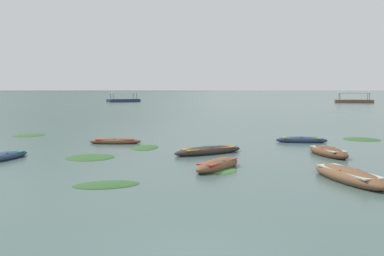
{
  "coord_description": "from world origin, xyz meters",
  "views": [
    {
      "loc": [
        -0.6,
        -7.93,
        3.29
      ],
      "look_at": [
        2.01,
        26.93,
        0.18
      ],
      "focal_mm": 41.16,
      "sensor_mm": 36.0,
      "label": 1
    }
  ],
  "objects_px": {
    "rowboat_8": "(218,165)",
    "rowboat_4": "(115,141)",
    "rowboat_5": "(2,157)",
    "rowboat_3": "(349,176)",
    "rowboat_1": "(328,152)",
    "rowboat_7": "(302,140)",
    "rowboat_0": "(208,151)",
    "ferry_2": "(124,100)",
    "ferry_1": "(354,101)"
  },
  "relations": [
    {
      "from": "rowboat_3",
      "to": "ferry_2",
      "type": "relative_size",
      "value": 0.49
    },
    {
      "from": "rowboat_5",
      "to": "rowboat_8",
      "type": "relative_size",
      "value": 1.12
    },
    {
      "from": "rowboat_1",
      "to": "rowboat_7",
      "type": "height_order",
      "value": "rowboat_1"
    },
    {
      "from": "rowboat_3",
      "to": "rowboat_5",
      "type": "bearing_deg",
      "value": 157.42
    },
    {
      "from": "rowboat_4",
      "to": "rowboat_5",
      "type": "height_order",
      "value": "rowboat_5"
    },
    {
      "from": "rowboat_1",
      "to": "ferry_1",
      "type": "height_order",
      "value": "ferry_1"
    },
    {
      "from": "rowboat_5",
      "to": "ferry_1",
      "type": "xyz_separation_m",
      "value": [
        53.34,
        80.25,
        0.31
      ]
    },
    {
      "from": "rowboat_4",
      "to": "rowboat_7",
      "type": "relative_size",
      "value": 1.0
    },
    {
      "from": "rowboat_7",
      "to": "rowboat_8",
      "type": "bearing_deg",
      "value": -126.51
    },
    {
      "from": "ferry_2",
      "to": "rowboat_1",
      "type": "bearing_deg",
      "value": -79.29
    },
    {
      "from": "rowboat_4",
      "to": "rowboat_7",
      "type": "height_order",
      "value": "rowboat_7"
    },
    {
      "from": "rowboat_0",
      "to": "ferry_2",
      "type": "distance_m",
      "value": 91.17
    },
    {
      "from": "rowboat_8",
      "to": "ferry_2",
      "type": "relative_size",
      "value": 0.35
    },
    {
      "from": "rowboat_3",
      "to": "rowboat_5",
      "type": "relative_size",
      "value": 1.24
    },
    {
      "from": "rowboat_5",
      "to": "rowboat_1",
      "type": "bearing_deg",
      "value": 0.4
    },
    {
      "from": "rowboat_0",
      "to": "rowboat_8",
      "type": "relative_size",
      "value": 1.31
    },
    {
      "from": "rowboat_7",
      "to": "ferry_2",
      "type": "bearing_deg",
      "value": 101.63
    },
    {
      "from": "rowboat_3",
      "to": "ferry_2",
      "type": "xyz_separation_m",
      "value": [
        -15.72,
        97.47,
        0.26
      ]
    },
    {
      "from": "rowboat_8",
      "to": "rowboat_0",
      "type": "bearing_deg",
      "value": 88.64
    },
    {
      "from": "rowboat_4",
      "to": "ferry_1",
      "type": "relative_size",
      "value": 0.35
    },
    {
      "from": "rowboat_4",
      "to": "ferry_1",
      "type": "height_order",
      "value": "ferry_1"
    },
    {
      "from": "rowboat_0",
      "to": "rowboat_1",
      "type": "height_order",
      "value": "rowboat_1"
    },
    {
      "from": "rowboat_1",
      "to": "ferry_1",
      "type": "bearing_deg",
      "value": 64.8
    },
    {
      "from": "rowboat_5",
      "to": "ferry_2",
      "type": "bearing_deg",
      "value": 91.05
    },
    {
      "from": "rowboat_3",
      "to": "rowboat_8",
      "type": "bearing_deg",
      "value": 148.13
    },
    {
      "from": "rowboat_1",
      "to": "rowboat_5",
      "type": "height_order",
      "value": "rowboat_1"
    },
    {
      "from": "rowboat_0",
      "to": "rowboat_8",
      "type": "height_order",
      "value": "rowboat_8"
    },
    {
      "from": "rowboat_5",
      "to": "ferry_2",
      "type": "distance_m",
      "value": 91.64
    },
    {
      "from": "rowboat_7",
      "to": "ferry_2",
      "type": "xyz_separation_m",
      "value": [
        -17.73,
        86.16,
        0.3
      ]
    },
    {
      "from": "rowboat_4",
      "to": "rowboat_7",
      "type": "xyz_separation_m",
      "value": [
        11.41,
        -0.35,
        0.01
      ]
    },
    {
      "from": "rowboat_4",
      "to": "ferry_2",
      "type": "height_order",
      "value": "ferry_2"
    },
    {
      "from": "rowboat_1",
      "to": "rowboat_4",
      "type": "distance_m",
      "value": 12.38
    },
    {
      "from": "ferry_2",
      "to": "rowboat_0",
      "type": "bearing_deg",
      "value": -82.77
    },
    {
      "from": "rowboat_7",
      "to": "rowboat_1",
      "type": "bearing_deg",
      "value": -94.48
    },
    {
      "from": "ferry_1",
      "to": "rowboat_0",
      "type": "bearing_deg",
      "value": -118.85
    },
    {
      "from": "rowboat_0",
      "to": "rowboat_3",
      "type": "distance_m",
      "value": 8.21
    },
    {
      "from": "rowboat_4",
      "to": "rowboat_8",
      "type": "height_order",
      "value": "rowboat_8"
    },
    {
      "from": "rowboat_4",
      "to": "ferry_2",
      "type": "bearing_deg",
      "value": 94.21
    },
    {
      "from": "rowboat_5",
      "to": "rowboat_7",
      "type": "bearing_deg",
      "value": 18.81
    },
    {
      "from": "rowboat_0",
      "to": "rowboat_7",
      "type": "bearing_deg",
      "value": 34.38
    },
    {
      "from": "rowboat_0",
      "to": "rowboat_1",
      "type": "relative_size",
      "value": 1.19
    },
    {
      "from": "rowboat_5",
      "to": "rowboat_7",
      "type": "height_order",
      "value": "rowboat_7"
    },
    {
      "from": "rowboat_0",
      "to": "ferry_1",
      "type": "distance_m",
      "value": 90.27
    },
    {
      "from": "rowboat_1",
      "to": "rowboat_4",
      "type": "relative_size",
      "value": 1.05
    },
    {
      "from": "rowboat_0",
      "to": "rowboat_8",
      "type": "xyz_separation_m",
      "value": [
        -0.1,
        -4.31,
        0.02
      ]
    },
    {
      "from": "rowboat_4",
      "to": "rowboat_5",
      "type": "bearing_deg",
      "value": -128.61
    },
    {
      "from": "rowboat_0",
      "to": "ferry_1",
      "type": "xyz_separation_m",
      "value": [
        43.55,
        79.07,
        0.3
      ]
    },
    {
      "from": "rowboat_8",
      "to": "rowboat_4",
      "type": "bearing_deg",
      "value": 119.44
    },
    {
      "from": "rowboat_1",
      "to": "ferry_2",
      "type": "relative_size",
      "value": 0.39
    },
    {
      "from": "rowboat_0",
      "to": "rowboat_5",
      "type": "bearing_deg",
      "value": -173.12
    }
  ]
}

